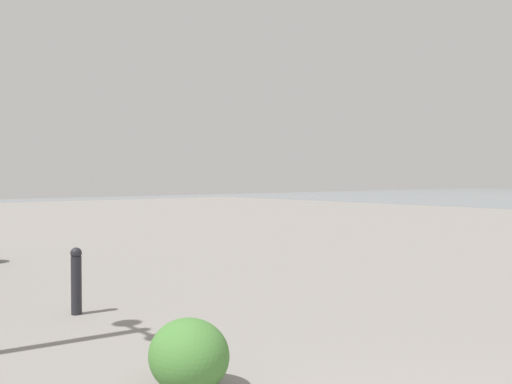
{
  "coord_description": "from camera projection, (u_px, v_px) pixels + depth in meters",
  "views": [
    {
      "loc": [
        -0.62,
        1.55,
        1.58
      ],
      "look_at": [
        8.53,
        -6.2,
        1.26
      ],
      "focal_mm": 39.32,
      "sensor_mm": 36.0,
      "label": 1
    }
  ],
  "objects": [
    {
      "name": "shrub_wide",
      "position": [
        189.0,
        356.0,
        4.1
      ],
      "size": [
        0.64,
        0.57,
        0.54
      ],
      "color": "#477F38",
      "rests_on": "ground"
    },
    {
      "name": "bollard_near",
      "position": [
        76.0,
        279.0,
        6.43
      ],
      "size": [
        0.13,
        0.13,
        0.77
      ],
      "color": "#232328",
      "rests_on": "ground"
    }
  ]
}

